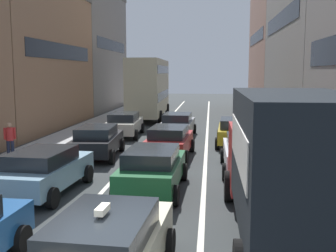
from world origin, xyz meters
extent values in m
cube|color=#A8A8A8|center=(-6.70, 20.00, 0.07)|extent=(2.60, 64.00, 0.14)
cube|color=silver|center=(-1.70, 20.00, 0.01)|extent=(0.16, 60.00, 0.01)
cube|color=silver|center=(1.70, 20.00, 0.01)|extent=(0.16, 60.00, 0.01)
cube|color=#9E7556|center=(-12.00, 22.00, 4.94)|extent=(7.00, 14.57, 9.88)
cube|color=black|center=(-8.48, 22.00, 5.43)|extent=(0.02, 11.73, 1.10)
cube|color=gray|center=(-12.00, 36.67, 6.16)|extent=(7.00, 14.57, 12.33)
cube|color=black|center=(-8.48, 36.67, 6.78)|extent=(0.02, 11.73, 1.10)
cube|color=#936B5B|center=(9.90, 36.67, 6.79)|extent=(7.00, 14.57, 13.58)
cube|color=black|center=(6.38, 36.67, 7.47)|extent=(0.02, 11.73, 1.10)
cube|color=gray|center=(9.90, 22.00, 6.71)|extent=(7.00, 14.57, 13.43)
cube|color=black|center=(6.38, 22.00, 7.39)|extent=(0.02, 11.73, 1.10)
cube|color=#A51E1E|center=(3.70, 6.35, 1.43)|extent=(2.40, 2.40, 1.90)
cube|color=black|center=(3.70, 7.56, 1.81)|extent=(2.02, 0.03, 0.70)
cube|color=black|center=(3.70, 2.59, 2.18)|extent=(2.40, 5.44, 2.80)
cube|color=white|center=(2.48, 2.59, 2.46)|extent=(0.03, 4.48, 0.90)
cylinder|color=black|center=(2.50, 6.43, 0.48)|extent=(0.30, 0.96, 0.96)
cylinder|color=black|center=(4.90, 6.43, 0.48)|extent=(0.30, 0.96, 0.96)
cube|color=#1E2328|center=(0.01, 0.75, 1.23)|extent=(1.72, 2.49, 0.52)
cube|color=#F2EACC|center=(0.01, 0.75, 1.60)|extent=(0.18, 0.45, 0.12)
cylinder|color=black|center=(-0.81, 2.46, 0.32)|extent=(0.26, 0.65, 0.64)
cylinder|color=black|center=(1.03, 2.36, 0.32)|extent=(0.26, 0.65, 0.64)
cylinder|color=black|center=(-2.25, 2.22, 0.32)|extent=(0.24, 0.65, 0.64)
cube|color=#19592D|center=(-0.02, 7.29, 0.67)|extent=(1.92, 4.35, 0.70)
cube|color=#1E2328|center=(-0.03, 7.09, 1.23)|extent=(1.65, 2.45, 0.52)
cylinder|color=black|center=(-0.90, 8.78, 0.32)|extent=(0.24, 0.65, 0.64)
cylinder|color=black|center=(0.94, 8.72, 0.32)|extent=(0.24, 0.65, 0.64)
cylinder|color=black|center=(-0.98, 5.85, 0.32)|extent=(0.24, 0.65, 0.64)
cylinder|color=black|center=(0.86, 5.80, 0.32)|extent=(0.24, 0.65, 0.64)
cube|color=#759EB7|center=(-3.55, 6.69, 0.67)|extent=(2.06, 4.40, 0.70)
cube|color=#1E2328|center=(-3.56, 6.49, 1.23)|extent=(1.73, 2.50, 0.52)
cylinder|color=black|center=(-4.38, 8.20, 0.32)|extent=(0.26, 0.65, 0.64)
cylinder|color=black|center=(-2.54, 8.09, 0.32)|extent=(0.26, 0.65, 0.64)
cylinder|color=black|center=(-2.72, 5.17, 0.32)|extent=(0.26, 0.65, 0.64)
cube|color=#A51E1E|center=(-0.01, 12.78, 0.67)|extent=(2.03, 4.39, 0.70)
cube|color=#1E2328|center=(-0.02, 12.58, 1.23)|extent=(1.71, 2.49, 0.52)
cylinder|color=black|center=(-0.85, 14.29, 0.32)|extent=(0.25, 0.65, 0.64)
cylinder|color=black|center=(0.99, 14.19, 0.32)|extent=(0.25, 0.65, 0.64)
cylinder|color=black|center=(-1.01, 11.37, 0.32)|extent=(0.25, 0.65, 0.64)
cylinder|color=black|center=(0.83, 11.27, 0.32)|extent=(0.25, 0.65, 0.64)
cube|color=black|center=(-3.40, 12.50, 0.67)|extent=(2.06, 4.40, 0.70)
cube|color=#1E2328|center=(-3.39, 12.30, 1.23)|extent=(1.73, 2.50, 0.52)
cylinder|color=black|center=(-4.41, 13.90, 0.32)|extent=(0.26, 0.65, 0.64)
cylinder|color=black|center=(-2.57, 14.01, 0.32)|extent=(0.26, 0.65, 0.64)
cylinder|color=black|center=(-4.23, 10.98, 0.32)|extent=(0.26, 0.65, 0.64)
cylinder|color=black|center=(-2.39, 11.09, 0.32)|extent=(0.26, 0.65, 0.64)
cube|color=gray|center=(-0.11, 18.90, 0.67)|extent=(1.94, 4.36, 0.70)
cube|color=#1E2328|center=(-0.11, 18.70, 1.23)|extent=(1.66, 2.46, 0.52)
cylinder|color=black|center=(-0.98, 20.39, 0.32)|extent=(0.24, 0.65, 0.64)
cylinder|color=black|center=(0.86, 20.33, 0.32)|extent=(0.24, 0.65, 0.64)
cylinder|color=black|center=(-1.08, 17.47, 0.32)|extent=(0.24, 0.65, 0.64)
cylinder|color=black|center=(0.76, 17.41, 0.32)|extent=(0.24, 0.65, 0.64)
cube|color=beige|center=(-3.46, 18.81, 0.67)|extent=(1.95, 4.36, 0.70)
cube|color=#1E2328|center=(-3.45, 18.61, 1.23)|extent=(1.67, 2.46, 0.52)
cylinder|color=black|center=(-4.43, 20.24, 0.32)|extent=(0.24, 0.65, 0.64)
cylinder|color=black|center=(-2.59, 20.30, 0.32)|extent=(0.24, 0.65, 0.64)
cylinder|color=black|center=(-4.33, 17.32, 0.32)|extent=(0.24, 0.65, 0.64)
cylinder|color=black|center=(-2.49, 17.38, 0.32)|extent=(0.24, 0.65, 0.64)
cube|color=silver|center=(3.39, 10.39, 0.67)|extent=(1.81, 4.30, 0.70)
cube|color=#1E2328|center=(3.39, 10.19, 1.23)|extent=(1.59, 2.41, 0.52)
cylinder|color=black|center=(2.47, 11.85, 0.32)|extent=(0.22, 0.64, 0.64)
cylinder|color=black|center=(4.31, 11.85, 0.32)|extent=(0.22, 0.64, 0.64)
cylinder|color=black|center=(2.47, 8.93, 0.32)|extent=(0.22, 0.64, 0.64)
cylinder|color=black|center=(4.31, 8.93, 0.32)|extent=(0.22, 0.64, 0.64)
cube|color=#B29319|center=(3.26, 16.39, 0.67)|extent=(2.01, 4.39, 0.70)
cube|color=#1E2328|center=(3.25, 16.19, 1.23)|extent=(1.70, 2.48, 0.52)
cylinder|color=black|center=(2.42, 17.89, 0.32)|extent=(0.25, 0.65, 0.64)
cylinder|color=black|center=(4.25, 17.80, 0.32)|extent=(0.25, 0.65, 0.64)
cylinder|color=black|center=(2.27, 14.97, 0.32)|extent=(0.25, 0.65, 0.64)
cylinder|color=black|center=(4.11, 14.88, 0.32)|extent=(0.25, 0.65, 0.64)
cube|color=#BFB793|center=(-3.38, 28.76, 1.70)|extent=(2.74, 10.55, 2.40)
cube|color=black|center=(-3.38, 28.76, 2.06)|extent=(2.76, 9.93, 0.70)
cube|color=#BFB793|center=(-3.38, 28.76, 3.98)|extent=(2.74, 10.55, 2.16)
cube|color=black|center=(-3.38, 28.76, 4.22)|extent=(2.76, 9.93, 0.64)
cylinder|color=black|center=(-4.72, 32.51, 0.50)|extent=(0.32, 1.01, 1.00)
cylinder|color=black|center=(-2.22, 32.57, 0.50)|extent=(0.32, 1.01, 1.00)
cylinder|color=black|center=(-4.56, 25.58, 0.50)|extent=(0.32, 1.01, 1.00)
cylinder|color=black|center=(-2.06, 25.64, 0.50)|extent=(0.32, 1.01, 1.00)
cylinder|color=#262D47|center=(-7.54, 11.90, 0.41)|extent=(0.16, 0.16, 0.82)
cylinder|color=#262D47|center=(-7.38, 11.98, 0.41)|extent=(0.16, 0.16, 0.82)
cylinder|color=red|center=(-7.46, 11.94, 1.12)|extent=(0.34, 0.34, 0.60)
sphere|color=tan|center=(-7.46, 11.94, 1.54)|extent=(0.24, 0.24, 0.24)
cylinder|color=red|center=(-7.66, 11.84, 1.15)|extent=(0.10, 0.10, 0.55)
cylinder|color=red|center=(-7.27, 12.04, 1.15)|extent=(0.10, 0.10, 0.55)
camera|label=1|loc=(1.88, -5.99, 4.00)|focal=43.41mm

